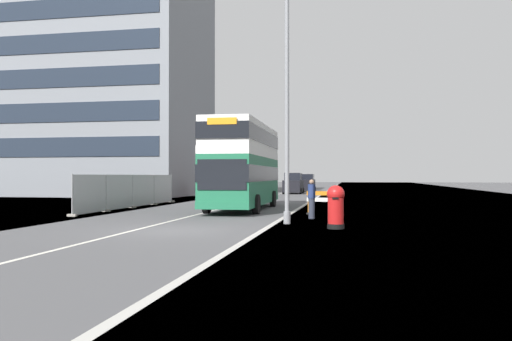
{
  "coord_description": "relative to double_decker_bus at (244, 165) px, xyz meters",
  "views": [
    {
      "loc": [
        6.32,
        -17.29,
        1.94
      ],
      "look_at": [
        1.68,
        7.33,
        2.2
      ],
      "focal_mm": 35.96,
      "sensor_mm": 36.0,
      "label": 1
    }
  ],
  "objects": [
    {
      "name": "car_oncoming_near",
      "position": [
        -4.93,
        16.82,
        -1.64
      ],
      "size": [
        1.96,
        4.59,
        2.01
      ],
      "color": "maroon",
      "rests_on": "ground"
    },
    {
      "name": "ground",
      "position": [
        0.46,
        -11.37,
        -2.63
      ],
      "size": [
        140.0,
        280.0,
        0.1
      ],
      "color": "#4C4C4F"
    },
    {
      "name": "lamppost_foreground",
      "position": [
        3.55,
        -8.24,
        1.93
      ],
      "size": [
        0.29,
        0.7,
        9.52
      ],
      "color": "gray",
      "rests_on": "ground"
    },
    {
      "name": "red_pillar_postbox",
      "position": [
        5.54,
        -9.79,
        -1.71
      ],
      "size": [
        0.65,
        0.65,
        1.59
      ],
      "color": "black",
      "rests_on": "ground"
    },
    {
      "name": "roadworks_barrier",
      "position": [
        4.79,
        -3.0,
        -1.84
      ],
      "size": [
        1.84,
        0.69,
        1.16
      ],
      "color": "orange",
      "rests_on": "ground"
    },
    {
      "name": "bare_tree_far_verge_near",
      "position": [
        -13.65,
        17.05,
        0.08
      ],
      "size": [
        2.26,
        2.0,
        5.2
      ],
      "color": "#4C3D2D",
      "rests_on": "ground"
    },
    {
      "name": "double_decker_bus",
      "position": [
        0.0,
        0.0,
        0.0
      ],
      "size": [
        3.03,
        10.98,
        4.86
      ],
      "color": "#1E6B47",
      "rests_on": "ground"
    },
    {
      "name": "backdrop_office_block",
      "position": [
        -23.42,
        20.36,
        9.85
      ],
      "size": [
        28.2,
        15.05,
        24.87
      ],
      "color": "gray",
      "rests_on": "ground"
    },
    {
      "name": "car_receding_far",
      "position": [
        0.7,
        34.18,
        -1.57
      ],
      "size": [
        1.91,
        4.01,
        2.15
      ],
      "color": "black",
      "rests_on": "ground"
    },
    {
      "name": "pedestrian_at_kerb",
      "position": [
        4.33,
        -5.6,
        -1.69
      ],
      "size": [
        0.34,
        0.34,
        1.77
      ],
      "color": "#2D3342",
      "rests_on": "ground"
    },
    {
      "name": "car_receding_mid",
      "position": [
        -0.17,
        26.73,
        -1.53
      ],
      "size": [
        2.06,
        4.41,
        2.25
      ],
      "color": "black",
      "rests_on": "ground"
    },
    {
      "name": "construction_site_fence",
      "position": [
        -6.98,
        0.34,
        -1.6
      ],
      "size": [
        0.44,
        13.8,
        2.05
      ],
      "color": "#A8AAAD",
      "rests_on": "ground"
    }
  ]
}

